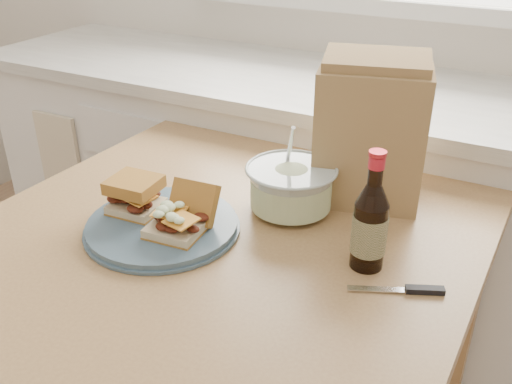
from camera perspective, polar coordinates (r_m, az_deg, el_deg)
The scene contains 9 objects.
cabinet_run at distance 1.98m, azimuth 6.94°, elevation -2.00°, with size 2.50×0.64×0.94m.
dining_table at distance 1.25m, azimuth -3.30°, elevation -8.77°, with size 1.04×1.04×0.83m.
plate at distance 1.19m, azimuth -9.35°, elevation -3.37°, with size 0.31×0.31×0.02m, color #455E70.
sandwich_left at distance 1.22m, azimuth -11.98°, elevation -0.26°, with size 0.11×0.10×0.07m.
sandwich_right at distance 1.14m, azimuth -7.47°, elevation -2.38°, with size 0.11×0.15×0.09m.
coleslaw_bowl at distance 1.23m, azimuth 3.50°, elevation 0.27°, with size 0.20×0.20×0.20m.
beer_bottle at distance 1.05m, azimuth 11.33°, elevation -3.26°, with size 0.07×0.07×0.23m.
knife at distance 1.04m, azimuth 15.39°, elevation -9.41°, with size 0.16×0.08×0.01m.
paper_bag at distance 1.26m, azimuth 11.30°, elevation 5.45°, with size 0.23×0.15×0.30m, color #9F7C4D.
Camera 1 is at (0.58, 0.08, 1.46)m, focal length 40.00 mm.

